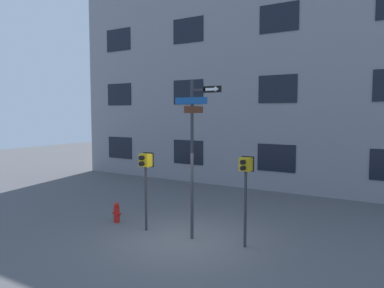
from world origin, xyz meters
name	(u,v)px	position (x,y,z in m)	size (l,w,h in m)	color
ground_plane	(182,241)	(0.00, 0.00, 0.00)	(60.00, 60.00, 0.00)	#515154
building_facade	(280,55)	(0.00, 8.15, 6.29)	(24.00, 0.63, 12.58)	gray
street_sign_pole	(194,144)	(0.21, 0.29, 2.75)	(1.46, 0.99, 4.55)	#2D2D33
pedestrian_signal_left	(146,169)	(-1.48, 0.20, 1.92)	(0.41, 0.40, 2.42)	#2D2D33
pedestrian_signal_right	(246,177)	(1.71, 0.49, 1.92)	(0.36, 0.40, 2.47)	#2D2D33
fire_hydrant	(117,213)	(-2.85, 0.35, 0.32)	(0.36, 0.20, 0.67)	red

